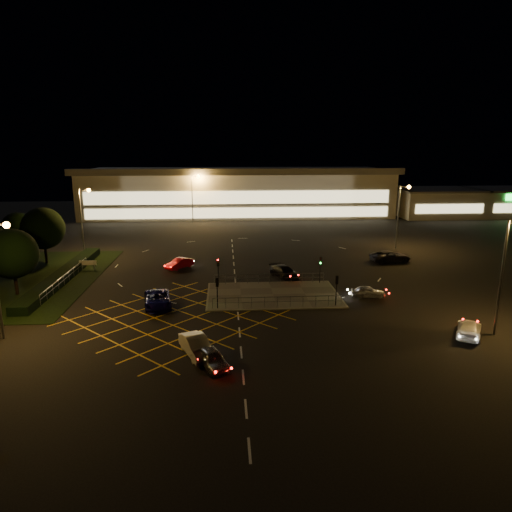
{
  "coord_description": "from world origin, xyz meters",
  "views": [
    {
      "loc": [
        -3.1,
        -49.3,
        15.87
      ],
      "look_at": [
        0.83,
        8.16,
        2.0
      ],
      "focal_mm": 32.0,
      "sensor_mm": 36.0,
      "label": 1
    }
  ],
  "objects": [
    {
      "name": "tree_d",
      "position": [
        -34.0,
        20.0,
        4.02
      ],
      "size": [
        4.68,
        4.68,
        6.37
      ],
      "color": "black",
      "rests_on": "ground"
    },
    {
      "name": "car_circ_red",
      "position": [
        -9.29,
        10.12,
        0.68
      ],
      "size": [
        3.76,
        4.07,
        1.36
      ],
      "primitive_type": "imported",
      "rotation": [
        0.0,
        0.0,
        5.58
      ],
      "color": "maroon",
      "rests_on": "ground"
    },
    {
      "name": "car_approach_white",
      "position": [
        17.63,
        -14.12,
        0.67
      ],
      "size": [
        3.99,
        4.94,
        1.34
      ],
      "primitive_type": "imported",
      "rotation": [
        0.0,
        0.0,
        2.6
      ],
      "color": "silver",
      "rests_on": "ground"
    },
    {
      "name": "signal_ne",
      "position": [
        8.0,
        1.99,
        2.37
      ],
      "size": [
        0.28,
        0.3,
        3.15
      ],
      "color": "black",
      "rests_on": "pedestrian_island"
    },
    {
      "name": "car_far_dkgrey",
      "position": [
        4.16,
        5.0,
        0.69
      ],
      "size": [
        3.92,
        5.14,
        1.39
      ],
      "primitive_type": "imported",
      "rotation": [
        0.0,
        0.0,
        0.48
      ],
      "color": "black",
      "rests_on": "ground"
    },
    {
      "name": "car_right_silver",
      "position": [
        12.14,
        -3.43,
        0.63
      ],
      "size": [
        3.83,
        1.83,
        1.26
      ],
      "primitive_type": "imported",
      "rotation": [
        0.0,
        0.0,
        1.48
      ],
      "color": "silver",
      "rests_on": "ground"
    },
    {
      "name": "tree_e",
      "position": [
        -26.0,
        0.0,
        4.64
      ],
      "size": [
        5.4,
        5.4,
        7.35
      ],
      "color": "black",
      "rests_on": "ground"
    },
    {
      "name": "ground",
      "position": [
        0.0,
        0.0,
        0.0
      ],
      "size": [
        180.0,
        180.0,
        0.0
      ],
      "primitive_type": "plane",
      "color": "black",
      "rests_on": "ground"
    },
    {
      "name": "pedestrian_island",
      "position": [
        2.0,
        -2.0,
        0.06
      ],
      "size": [
        14.0,
        9.0,
        0.12
      ],
      "primitive_type": "cube",
      "color": "#4C4944",
      "rests_on": "ground"
    },
    {
      "name": "signal_se",
      "position": [
        8.0,
        -5.99,
        2.37
      ],
      "size": [
        0.28,
        0.3,
        3.15
      ],
      "rotation": [
        0.0,
        0.0,
        3.14
      ],
      "color": "black",
      "rests_on": "pedestrian_island"
    },
    {
      "name": "grass_verge",
      "position": [
        -28.0,
        6.0,
        0.04
      ],
      "size": [
        18.0,
        30.0,
        0.08
      ],
      "primitive_type": "cube",
      "color": "black",
      "rests_on": "ground"
    },
    {
      "name": "streetlight_far_right",
      "position": [
        30.44,
        50.0,
        6.56
      ],
      "size": [
        1.78,
        0.56,
        10.03
      ],
      "color": "slate",
      "rests_on": "ground"
    },
    {
      "name": "streetlight_far_left",
      "position": [
        -9.56,
        48.0,
        6.56
      ],
      "size": [
        1.78,
        0.56,
        10.03
      ],
      "color": "slate",
      "rests_on": "ground"
    },
    {
      "name": "signal_nw",
      "position": [
        -4.0,
        1.99,
        2.37
      ],
      "size": [
        0.28,
        0.3,
        3.15
      ],
      "color": "black",
      "rests_on": "pedestrian_island"
    },
    {
      "name": "retail_unit_a",
      "position": [
        46.0,
        53.97,
        3.21
      ],
      "size": [
        18.8,
        14.8,
        6.35
      ],
      "color": "beige",
      "rests_on": "ground"
    },
    {
      "name": "car_east_grey",
      "position": [
        20.07,
        11.69,
        0.78
      ],
      "size": [
        5.89,
        3.3,
        1.55
      ],
      "primitive_type": "imported",
      "rotation": [
        0.0,
        0.0,
        1.7
      ],
      "color": "black",
      "rests_on": "ground"
    },
    {
      "name": "retail_unit_b",
      "position": [
        62.0,
        53.96,
        3.22
      ],
      "size": [
        14.8,
        14.8,
        6.35
      ],
      "color": "beige",
      "rests_on": "ground"
    },
    {
      "name": "car_queue_white",
      "position": [
        -5.49,
        -16.21,
        0.75
      ],
      "size": [
        3.2,
        4.82,
        1.5
      ],
      "primitive_type": "imported",
      "rotation": [
        0.0,
        0.0,
        0.39
      ],
      "color": "silver",
      "rests_on": "ground"
    },
    {
      "name": "streetlight_se",
      "position": [
        20.44,
        -14.0,
        6.56
      ],
      "size": [
        1.78,
        0.56,
        10.03
      ],
      "color": "slate",
      "rests_on": "ground"
    },
    {
      "name": "streetlight_ne",
      "position": [
        24.44,
        20.0,
        6.56
      ],
      "size": [
        1.78,
        0.56,
        10.03
      ],
      "color": "slate",
      "rests_on": "ground"
    },
    {
      "name": "hedge",
      "position": [
        -23.0,
        6.0,
        0.5
      ],
      "size": [
        2.0,
        26.0,
        1.0
      ],
      "primitive_type": "cube",
      "color": "black",
      "rests_on": "ground"
    },
    {
      "name": "car_near_silver",
      "position": [
        -4.22,
        -18.28,
        0.67
      ],
      "size": [
        3.04,
        4.26,
        1.35
      ],
      "primitive_type": "imported",
      "rotation": [
        0.0,
        0.0,
        0.41
      ],
      "color": "#9DA0A4",
      "rests_on": "ground"
    },
    {
      "name": "streetlight_nw",
      "position": [
        -23.56,
        18.0,
        6.56
      ],
      "size": [
        1.78,
        0.56,
        10.03
      ],
      "color": "slate",
      "rests_on": "ground"
    },
    {
      "name": "tree_c",
      "position": [
        -28.0,
        14.0,
        4.95
      ],
      "size": [
        5.76,
        5.76,
        7.84
      ],
      "color": "black",
      "rests_on": "ground"
    },
    {
      "name": "supermarket",
      "position": [
        0.0,
        61.95,
        5.31
      ],
      "size": [
        72.0,
        26.5,
        10.5
      ],
      "color": "beige",
      "rests_on": "ground"
    },
    {
      "name": "signal_sw",
      "position": [
        -4.0,
        -5.99,
        2.37
      ],
      "size": [
        0.28,
        0.3,
        3.15
      ],
      "rotation": [
        0.0,
        0.0,
        3.14
      ],
      "color": "black",
      "rests_on": "pedestrian_island"
    },
    {
      "name": "car_left_blue",
      "position": [
        -10.08,
        -4.89,
        0.78
      ],
      "size": [
        3.51,
        5.96,
        1.55
      ],
      "primitive_type": "imported",
      "rotation": [
        0.0,
        0.0,
        0.17
      ],
      "color": "#0D0C4D",
      "rests_on": "ground"
    }
  ]
}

